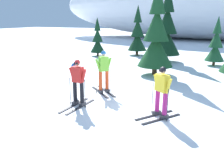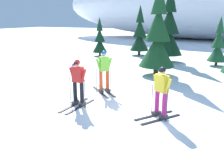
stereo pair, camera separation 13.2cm
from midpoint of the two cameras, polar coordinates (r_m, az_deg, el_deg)
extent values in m
plane|color=white|center=(8.42, 5.75, -7.17)|extent=(120.00, 120.00, 0.00)
cube|color=black|center=(10.19, -3.44, -3.02)|extent=(1.44, 1.22, 0.03)
cube|color=black|center=(10.30, -1.84, -2.79)|extent=(1.44, 1.22, 0.03)
cube|color=#38383D|center=(10.08, -3.23, -2.77)|extent=(0.30, 0.29, 0.12)
cube|color=#38383D|center=(10.19, -1.61, -2.55)|extent=(0.30, 0.29, 0.12)
cylinder|color=#DB471E|center=(9.94, -3.27, -0.15)|extent=(0.15, 0.15, 0.84)
cylinder|color=#DB471E|center=(10.06, -1.63, 0.05)|extent=(0.15, 0.15, 0.84)
cube|color=#75C638|center=(9.83, -2.50, 4.04)|extent=(0.44, 0.45, 0.62)
cylinder|color=#75C638|center=(9.75, -3.83, 3.68)|extent=(0.25, 0.27, 0.58)
cylinder|color=#75C638|center=(9.94, -1.18, 3.93)|extent=(0.25, 0.27, 0.58)
sphere|color=tan|center=(9.76, -2.52, 6.54)|extent=(0.19, 0.19, 0.19)
sphere|color=#2366B2|center=(9.75, -2.53, 6.72)|extent=(0.21, 0.21, 0.21)
cube|color=black|center=(9.83, -2.71, 6.66)|extent=(0.12, 0.14, 0.07)
cylinder|color=#2D2D33|center=(9.93, -4.37, -0.22)|extent=(0.02, 0.02, 1.12)
cylinder|color=#2D2D33|center=(10.08, -4.31, -2.97)|extent=(0.07, 0.07, 0.01)
cylinder|color=#2D2D33|center=(10.18, -0.84, 0.21)|extent=(0.02, 0.02, 1.12)
cylinder|color=#2D2D33|center=(10.32, -0.83, -2.48)|extent=(0.07, 0.07, 0.01)
cube|color=black|center=(8.62, -8.22, -6.59)|extent=(0.22, 1.69, 0.03)
cube|color=black|center=(8.81, -9.87, -6.19)|extent=(0.22, 1.69, 0.03)
cube|color=#38383D|center=(8.67, -7.84, -5.92)|extent=(0.16, 0.29, 0.12)
cube|color=#38383D|center=(8.85, -9.49, -5.54)|extent=(0.16, 0.29, 0.12)
cylinder|color=black|center=(8.52, -7.94, -3.11)|extent=(0.15, 0.15, 0.77)
cylinder|color=black|center=(8.71, -9.62, -2.78)|extent=(0.15, 0.15, 0.77)
cube|color=red|center=(8.43, -8.97, 1.41)|extent=(0.42, 0.27, 0.57)
cylinder|color=red|center=(8.30, -7.59, 0.82)|extent=(0.28, 0.12, 0.58)
cylinder|color=red|center=(8.60, -10.28, 1.22)|extent=(0.28, 0.12, 0.58)
sphere|color=#A37556|center=(8.34, -9.09, 4.15)|extent=(0.19, 0.19, 0.19)
sphere|color=red|center=(8.34, -9.10, 4.35)|extent=(0.21, 0.21, 0.21)
cube|color=black|center=(8.28, -9.43, 4.12)|extent=(0.15, 0.05, 0.07)
cylinder|color=#2D2D33|center=(8.37, -7.19, -3.46)|extent=(0.02, 0.02, 1.06)
cylinder|color=#2D2D33|center=(8.53, -7.09, -6.46)|extent=(0.07, 0.07, 0.01)
cylinder|color=#2D2D33|center=(8.78, -10.79, -2.74)|extent=(0.02, 0.02, 1.06)
cylinder|color=#2D2D33|center=(8.93, -10.64, -5.62)|extent=(0.07, 0.07, 0.01)
cube|color=black|center=(7.70, 11.74, -9.51)|extent=(1.00, 1.35, 0.03)
cube|color=black|center=(7.95, 10.03, -8.62)|extent=(1.00, 1.35, 0.03)
cube|color=#38383D|center=(7.73, 12.34, -8.83)|extent=(0.28, 0.31, 0.12)
cube|color=#38383D|center=(7.98, 10.62, -7.97)|extent=(0.28, 0.31, 0.12)
cylinder|color=#B7237A|center=(7.57, 12.52, -5.81)|extent=(0.15, 0.15, 0.75)
cylinder|color=#B7237A|center=(7.82, 10.77, -5.03)|extent=(0.15, 0.15, 0.75)
cube|color=yellow|center=(7.49, 11.89, -0.73)|extent=(0.51, 0.46, 0.55)
cylinder|color=yellow|center=(7.32, 13.29, -1.73)|extent=(0.28, 0.24, 0.58)
cylinder|color=yellow|center=(7.71, 10.52, -0.71)|extent=(0.28, 0.24, 0.58)
sphere|color=tan|center=(7.39, 12.06, 2.27)|extent=(0.19, 0.19, 0.19)
sphere|color=black|center=(7.39, 12.07, 2.50)|extent=(0.21, 0.21, 0.21)
cube|color=black|center=(7.34, 11.59, 2.28)|extent=(0.14, 0.12, 0.07)
cylinder|color=#2D2D33|center=(7.40, 13.15, -6.19)|extent=(0.02, 0.02, 1.09)
cylinder|color=#2D2D33|center=(7.58, 12.93, -9.61)|extent=(0.07, 0.07, 0.01)
cylinder|color=#2D2D33|center=(7.91, 9.57, -4.59)|extent=(0.02, 0.02, 1.09)
cylinder|color=#2D2D33|center=(8.08, 9.42, -7.82)|extent=(0.07, 0.07, 0.01)
cylinder|color=#47301E|center=(20.11, -3.75, 6.64)|extent=(0.18, 0.18, 0.44)
cone|color=#14381E|center=(20.02, -3.78, 8.55)|extent=(1.27, 1.27, 1.14)
cone|color=#14381E|center=(19.94, -3.83, 11.14)|extent=(0.91, 0.91, 1.14)
cone|color=#14381E|center=(19.90, -3.87, 13.75)|extent=(0.56, 0.56, 1.14)
cylinder|color=#47301E|center=(20.64, 6.04, 7.00)|extent=(0.23, 0.23, 0.58)
cone|color=#14381E|center=(20.54, 6.11, 9.45)|extent=(1.66, 1.66, 1.49)
cone|color=#14381E|center=(20.46, 6.20, 12.77)|extent=(1.20, 1.20, 1.49)
cone|color=#14381E|center=(20.44, 6.30, 16.10)|extent=(0.73, 0.73, 1.49)
cylinder|color=#47301E|center=(17.83, 12.85, 5.68)|extent=(0.30, 0.30, 0.74)
cone|color=black|center=(17.68, 13.06, 9.31)|extent=(2.12, 2.12, 1.90)
cone|color=black|center=(17.61, 13.37, 14.24)|extent=(1.53, 1.53, 1.90)
cylinder|color=#47301E|center=(13.51, 10.27, 2.79)|extent=(0.28, 0.28, 0.70)
cone|color=#194723|center=(13.33, 10.48, 7.27)|extent=(2.00, 2.00, 1.79)
cone|color=#194723|center=(13.22, 10.79, 13.44)|extent=(1.44, 1.44, 1.79)
cylinder|color=#47301E|center=(17.40, 23.79, 4.06)|extent=(0.18, 0.18, 0.45)
cone|color=#1E512D|center=(17.30, 24.03, 6.30)|extent=(1.29, 1.29, 1.16)
cone|color=#1E512D|center=(17.20, 24.37, 9.34)|extent=(0.93, 0.93, 1.16)
cone|color=#1E512D|center=(17.16, 24.71, 12.40)|extent=(0.57, 0.57, 1.16)
ellipsoid|color=white|center=(39.19, 24.33, 17.14)|extent=(50.91, 19.41, 10.84)
cylinder|color=black|center=(9.78, -9.62, 0.11)|extent=(0.07, 0.07, 1.37)
cylinder|color=blue|center=(9.66, -9.77, 3.34)|extent=(0.28, 0.02, 0.28)
camera|label=1|loc=(0.07, -90.44, -0.12)|focal=36.74mm
camera|label=2|loc=(0.07, 89.56, 0.12)|focal=36.74mm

